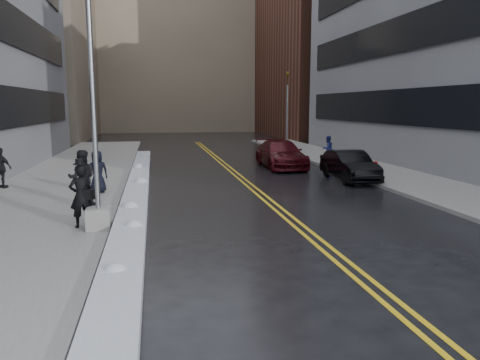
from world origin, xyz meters
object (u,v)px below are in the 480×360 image
lamppost (95,144)px  car_black (349,166)px  pedestrian_b (82,178)px  pedestrian_east (328,149)px  fire_hydrant (375,168)px  pedestrian_d (1,168)px  traffic_signal (287,108)px  pedestrian_fedora (81,196)px  car_maroon (281,154)px  pedestrian_c (97,172)px

lamppost → car_black: size_ratio=1.74×
pedestrian_b → pedestrian_east: pedestrian_b is taller
fire_hydrant → pedestrian_d: bearing=-178.4°
fire_hydrant → traffic_signal: bearing=92.0°
pedestrian_fedora → pedestrian_east: (12.63, 13.79, -0.11)m
car_maroon → pedestrian_b: bearing=-135.1°
pedestrian_c → pedestrian_d: pedestrian_d is taller
lamppost → pedestrian_b: bearing=104.9°
traffic_signal → pedestrian_d: size_ratio=3.50×
pedestrian_fedora → pedestrian_d: pedestrian_fedora is taller
traffic_signal → pedestrian_b: traffic_signal is taller
pedestrian_c → car_maroon: size_ratio=0.31×
traffic_signal → pedestrian_fedora: 25.06m
pedestrian_c → fire_hydrant: bearing=168.4°
car_black → car_maroon: (-1.97, 5.21, 0.06)m
pedestrian_b → car_maroon: bearing=-141.0°
lamppost → pedestrian_d: 9.03m
lamppost → pedestrian_east: bearing=49.2°
traffic_signal → pedestrian_east: bearing=-87.5°
pedestrian_d → car_black: pedestrian_d is taller
lamppost → pedestrian_b: 3.74m
pedestrian_d → car_maroon: size_ratio=0.32×
car_black → fire_hydrant: bearing=13.4°
pedestrian_b → pedestrian_east: size_ratio=1.22×
pedestrian_b → traffic_signal: bearing=-129.7°
fire_hydrant → pedestrian_b: 14.00m
lamppost → pedestrian_b: lamppost is taller
fire_hydrant → pedestrian_fedora: 14.94m
pedestrian_d → lamppost: bearing=146.4°
pedestrian_fedora → car_black: bearing=-167.0°
pedestrian_b → pedestrian_c: size_ratio=1.14×
lamppost → car_maroon: lamppost is taller
pedestrian_east → car_black: pedestrian_east is taller
fire_hydrant → pedestrian_east: (-0.15, 6.08, 0.39)m
pedestrian_fedora → pedestrian_east: pedestrian_fedora is taller
traffic_signal → pedestrian_east: 8.30m
pedestrian_c → car_black: (11.45, 1.94, -0.27)m
pedestrian_fedora → lamppost: bearing=129.0°
pedestrian_d → car_black: 15.54m
pedestrian_east → car_maroon: 3.53m
pedestrian_c → pedestrian_d: 4.46m
pedestrian_c → lamppost: bearing=74.9°
traffic_signal → pedestrian_c: size_ratio=3.55×
pedestrian_b → lamppost: bearing=99.4°
fire_hydrant → pedestrian_east: bearing=91.5°
pedestrian_fedora → pedestrian_c: pedestrian_fedora is taller
car_black → pedestrian_east: bearing=79.5°
lamppost → pedestrian_fedora: lamppost is taller
pedestrian_east → fire_hydrant: bearing=71.5°
lamppost → traffic_signal: 24.98m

